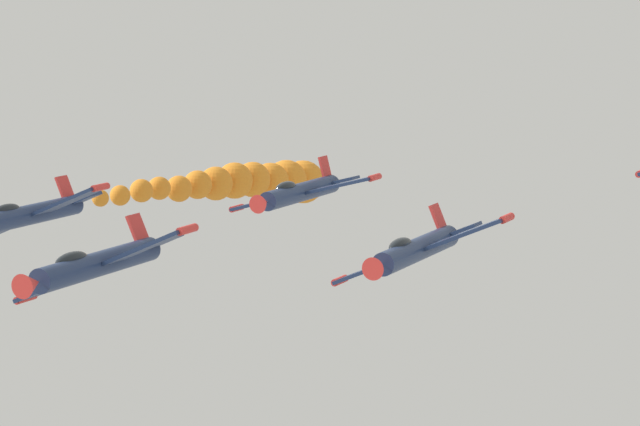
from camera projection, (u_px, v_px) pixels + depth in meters
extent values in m
cylinder|color=navy|center=(98.00, 264.00, 65.50)|extent=(1.45, 9.00, 1.45)
cone|color=red|center=(31.00, 284.00, 60.89)|extent=(1.38, 1.20, 1.38)
cube|color=navy|center=(104.00, 265.00, 65.86)|extent=(8.50, 1.90, 3.84)
cylinder|color=red|center=(187.00, 230.00, 63.91)|extent=(0.47, 1.40, 0.47)
cylinder|color=red|center=(25.00, 298.00, 67.82)|extent=(0.47, 1.40, 0.47)
cube|color=navy|center=(144.00, 249.00, 69.13)|extent=(3.55, 1.20, 1.68)
cube|color=red|center=(138.00, 231.00, 69.24)|extent=(0.77, 1.10, 1.52)
ellipsoid|color=black|center=(71.00, 260.00, 63.89)|extent=(1.01, 2.20, 0.96)
cylinder|color=navy|center=(417.00, 250.00, 71.19)|extent=(1.44, 9.00, 1.44)
cone|color=red|center=(378.00, 267.00, 66.58)|extent=(1.37, 1.20, 1.37)
cube|color=navy|center=(421.00, 250.00, 71.55)|extent=(8.53, 1.90, 3.77)
cylinder|color=red|center=(507.00, 218.00, 69.60)|extent=(0.47, 1.40, 0.47)
cylinder|color=red|center=(340.00, 281.00, 73.51)|extent=(0.47, 1.40, 0.47)
cube|color=navy|center=(445.00, 237.00, 74.81)|extent=(3.57, 1.20, 1.65)
cube|color=red|center=(439.00, 219.00, 74.93)|extent=(0.76, 1.10, 1.53)
ellipsoid|color=black|center=(400.00, 245.00, 69.58)|extent=(1.01, 2.20, 0.96)
cylinder|color=navy|center=(29.00, 215.00, 80.66)|extent=(1.44, 9.00, 1.44)
cube|color=navy|center=(34.00, 216.00, 81.02)|extent=(8.56, 1.90, 3.71)
cylinder|color=red|center=(100.00, 187.00, 79.06)|extent=(0.47, 1.40, 0.47)
cube|color=navy|center=(70.00, 205.00, 84.28)|extent=(3.58, 1.20, 1.63)
cube|color=red|center=(65.00, 189.00, 84.39)|extent=(0.75, 1.10, 1.53)
ellipsoid|color=black|center=(6.00, 211.00, 79.04)|extent=(1.01, 2.20, 0.95)
sphere|color=orange|center=(100.00, 198.00, 87.09)|extent=(1.01, 1.01, 1.01)
sphere|color=orange|center=(120.00, 195.00, 89.01)|extent=(1.23, 1.23, 1.23)
sphere|color=orange|center=(141.00, 191.00, 90.84)|extent=(1.43, 1.43, 1.43)
sphere|color=orange|center=(159.00, 188.00, 92.77)|extent=(1.46, 1.46, 1.46)
sphere|color=orange|center=(179.00, 189.00, 94.65)|extent=(1.69, 1.69, 1.69)
sphere|color=orange|center=(198.00, 185.00, 96.49)|extent=(1.87, 1.87, 1.87)
sphere|color=orange|center=(216.00, 183.00, 98.35)|extent=(2.25, 2.25, 2.25)
sphere|color=orange|center=(235.00, 181.00, 100.16)|extent=(2.45, 2.45, 2.45)
sphere|color=orange|center=(253.00, 179.00, 101.98)|extent=(2.43, 2.43, 2.43)
sphere|color=orange|center=(270.00, 181.00, 103.83)|extent=(2.62, 2.62, 2.62)
sphere|color=orange|center=(286.00, 181.00, 105.68)|extent=(2.94, 2.94, 2.94)
sphere|color=orange|center=(303.00, 182.00, 107.51)|extent=(3.11, 3.11, 3.11)
cylinder|color=navy|center=(301.00, 192.00, 87.35)|extent=(1.34, 9.00, 1.34)
cone|color=red|center=(262.00, 203.00, 82.73)|extent=(1.27, 1.20, 1.27)
cube|color=navy|center=(304.00, 193.00, 87.71)|extent=(8.96, 1.90, 2.46)
cylinder|color=red|center=(375.00, 177.00, 85.76)|extent=(0.44, 1.40, 0.44)
cylinder|color=red|center=(237.00, 208.00, 89.67)|extent=(0.44, 1.40, 0.44)
cube|color=navy|center=(328.00, 184.00, 90.97)|extent=(3.73, 1.20, 1.12)
cube|color=red|center=(325.00, 169.00, 91.02)|extent=(0.53, 1.10, 1.58)
ellipsoid|color=black|center=(286.00, 188.00, 85.70)|extent=(0.95, 2.20, 0.88)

